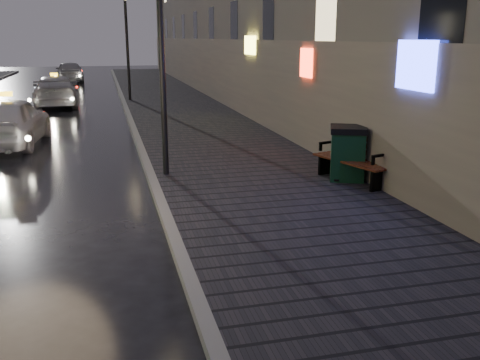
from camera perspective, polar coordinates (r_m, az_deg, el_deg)
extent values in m
plane|color=black|center=(7.20, -17.21, -12.99)|extent=(120.00, 120.00, 0.00)
cube|color=black|center=(27.78, -7.25, 8.22)|extent=(4.60, 58.00, 0.15)
cube|color=slate|center=(27.59, -12.25, 7.96)|extent=(0.20, 58.00, 0.15)
cylinder|color=black|center=(12.47, -8.30, 11.87)|extent=(0.14, 0.14, 5.00)
cylinder|color=black|center=(28.42, -11.90, 13.39)|extent=(0.14, 0.14, 5.00)
cube|color=black|center=(11.70, 14.77, 0.02)|extent=(0.55, 0.23, 0.45)
cube|color=black|center=(11.78, 15.72, 2.02)|extent=(0.08, 0.08, 0.78)
cube|color=black|center=(11.54, 14.75, 2.55)|extent=(0.46, 0.19, 0.06)
cube|color=black|center=(12.87, 9.39, 1.66)|extent=(0.55, 0.23, 0.45)
cube|color=black|center=(12.95, 10.29, 3.47)|extent=(0.08, 0.08, 0.78)
cube|color=black|center=(12.72, 9.30, 3.98)|extent=(0.46, 0.19, 0.06)
cube|color=#48200F|center=(12.21, 12.01, 2.05)|extent=(1.27, 2.13, 0.04)
cube|color=#48200F|center=(12.33, 13.00, 3.66)|extent=(0.64, 1.93, 0.45)
cube|color=black|center=(12.37, 11.38, 2.53)|extent=(0.97, 0.97, 1.08)
cube|color=black|center=(12.25, 11.52, 5.31)|extent=(1.05, 1.05, 0.14)
imported|color=silver|center=(18.11, -23.39, 5.77)|extent=(2.26, 4.70, 1.55)
imported|color=silver|center=(27.96, -19.08, 8.94)|extent=(2.44, 5.23, 1.48)
imported|color=#A5A5AD|center=(42.98, -17.73, 10.96)|extent=(2.35, 4.77, 1.57)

